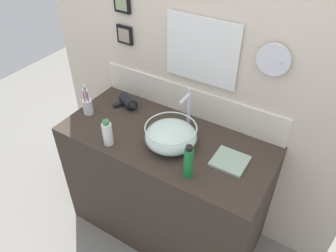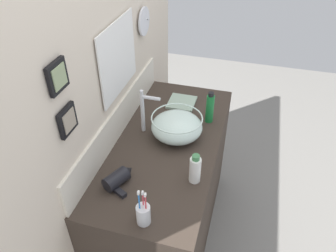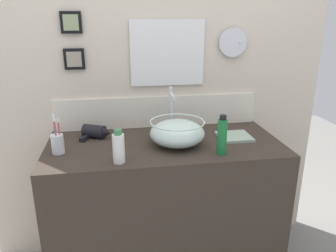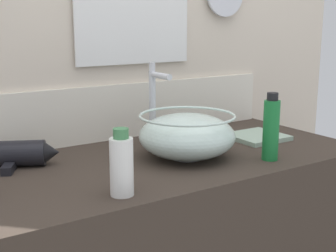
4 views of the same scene
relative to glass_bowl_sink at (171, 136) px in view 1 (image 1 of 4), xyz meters
name	(u,v)px [view 1 (image 1 of 4)]	position (x,y,z in m)	size (l,w,h in m)	color
ground_plane	(166,224)	(-0.06, 0.04, -0.96)	(6.00, 6.00, 0.00)	gray
vanity_counter	(166,186)	(-0.06, 0.04, -0.51)	(1.32, 0.60, 0.88)	#382D26
back_panel	(193,75)	(-0.06, 0.37, 0.20)	(2.19, 0.10, 2.32)	beige
glass_bowl_sink	(171,136)	(0.00, 0.00, 0.00)	(0.30, 0.30, 0.14)	silver
faucet	(188,106)	(0.00, 0.20, 0.09)	(0.02, 0.12, 0.28)	silver
hair_drier	(129,103)	(-0.45, 0.19, -0.04)	(0.19, 0.14, 0.08)	black
toothbrush_cup	(88,106)	(-0.64, -0.01, -0.02)	(0.06, 0.06, 0.21)	silver
shampoo_bottle	(188,162)	(0.20, -0.16, 0.03)	(0.05, 0.05, 0.21)	#197233
lotion_bottle	(107,133)	(-0.32, -0.18, 0.01)	(0.06, 0.06, 0.17)	white
hand_towel	(230,161)	(0.35, 0.05, -0.06)	(0.19, 0.18, 0.02)	#99B29E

